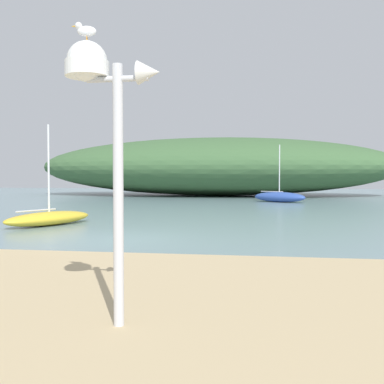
{
  "coord_description": "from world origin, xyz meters",
  "views": [
    {
      "loc": [
        4.31,
        -13.31,
        1.92
      ],
      "look_at": [
        1.4,
        5.56,
        1.28
      ],
      "focal_mm": 41.97,
      "sensor_mm": 36.0,
      "label": 1
    }
  ],
  "objects_px": {
    "mast_structure": "(99,92)",
    "sailboat_inner_mooring": "(279,197)",
    "sailboat_near_shore": "(49,218)",
    "seagull_on_radar": "(86,30)"
  },
  "relations": [
    {
      "from": "mast_structure",
      "to": "sailboat_inner_mooring",
      "type": "relative_size",
      "value": 0.76
    },
    {
      "from": "mast_structure",
      "to": "sailboat_near_shore",
      "type": "relative_size",
      "value": 0.78
    },
    {
      "from": "mast_structure",
      "to": "sailboat_inner_mooring",
      "type": "xyz_separation_m",
      "value": [
        3.21,
        29.64,
        -2.5
      ]
    },
    {
      "from": "seagull_on_radar",
      "to": "sailboat_near_shore",
      "type": "distance_m",
      "value": 13.72
    },
    {
      "from": "sailboat_near_shore",
      "to": "sailboat_inner_mooring",
      "type": "xyz_separation_m",
      "value": [
        9.69,
        17.92,
        0.11
      ]
    },
    {
      "from": "mast_structure",
      "to": "sailboat_inner_mooring",
      "type": "height_order",
      "value": "sailboat_inner_mooring"
    },
    {
      "from": "sailboat_inner_mooring",
      "to": "sailboat_near_shore",
      "type": "bearing_deg",
      "value": -118.39
    },
    {
      "from": "mast_structure",
      "to": "sailboat_near_shore",
      "type": "height_order",
      "value": "sailboat_near_shore"
    },
    {
      "from": "mast_structure",
      "to": "seagull_on_radar",
      "type": "relative_size",
      "value": 11.15
    },
    {
      "from": "seagull_on_radar",
      "to": "sailboat_near_shore",
      "type": "relative_size",
      "value": 0.07
    }
  ]
}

